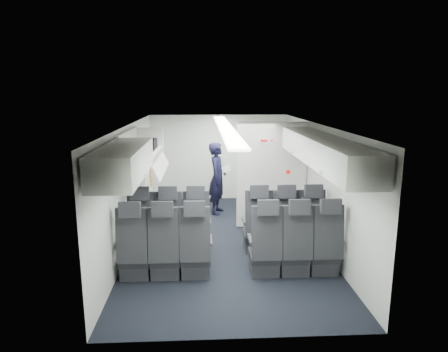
{
  "coord_description": "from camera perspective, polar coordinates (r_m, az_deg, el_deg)",
  "views": [
    {
      "loc": [
        -0.39,
        -7.0,
        2.74
      ],
      "look_at": [
        0.0,
        0.4,
        1.15
      ],
      "focal_mm": 32.0,
      "sensor_mm": 36.0,
      "label": 1
    }
  ],
  "objects": [
    {
      "name": "galley_unit",
      "position": [
        9.97,
        4.76,
        1.73
      ],
      "size": [
        0.85,
        0.52,
        1.9
      ],
      "color": "#939399",
      "rests_on": "cabin_shell"
    },
    {
      "name": "overhead_bin_left_rear",
      "position": [
        5.17,
        -14.24,
        1.95
      ],
      "size": [
        0.53,
        1.8,
        0.4
      ],
      "color": "white",
      "rests_on": "cabin_shell"
    },
    {
      "name": "overhead_bin_left_front_open",
      "position": [
        6.9,
        -11.78,
        3.51
      ],
      "size": [
        0.64,
        1.7,
        0.72
      ],
      "color": "#9E9E93",
      "rests_on": "cabin_shell"
    },
    {
      "name": "overhead_bin_right_rear",
      "position": [
        5.38,
        16.48,
        2.21
      ],
      "size": [
        0.53,
        1.8,
        0.4
      ],
      "color": "white",
      "rests_on": "cabin_shell"
    },
    {
      "name": "papers",
      "position": [
        8.89,
        0.28,
        1.03
      ],
      "size": [
        0.19,
        0.07,
        0.13
      ],
      "primitive_type": "cube",
      "rotation": [
        0.0,
        0.0,
        0.26
      ],
      "color": "white",
      "rests_on": "flight_attendant"
    },
    {
      "name": "bulkhead_partition",
      "position": [
        8.09,
        6.8,
        0.16
      ],
      "size": [
        1.4,
        0.15,
        2.13
      ],
      "color": "silver",
      "rests_on": "cabin_shell"
    },
    {
      "name": "seat_row_front",
      "position": [
        6.88,
        0.41,
        -7.73
      ],
      "size": [
        3.33,
        0.56,
        1.24
      ],
      "color": "black",
      "rests_on": "cabin_shell"
    },
    {
      "name": "carry_on_bag",
      "position": [
        7.19,
        -11.28,
        4.29
      ],
      "size": [
        0.43,
        0.32,
        0.24
      ],
      "primitive_type": "cube",
      "rotation": [
        0.0,
        0.0,
        -0.1
      ],
      "color": "black",
      "rests_on": "overhead_bin_left_front_open"
    },
    {
      "name": "cabin_shell",
      "position": [
        7.19,
        0.17,
        -0.87
      ],
      "size": [
        3.41,
        6.01,
        2.16
      ],
      "color": "black",
      "rests_on": "ground"
    },
    {
      "name": "seat_row_mid",
      "position": [
        6.05,
        0.93,
        -10.62
      ],
      "size": [
        3.33,
        0.56,
        1.24
      ],
      "color": "black",
      "rests_on": "cabin_shell"
    },
    {
      "name": "overhead_bin_right_front",
      "position": [
        7.03,
        11.79,
        4.68
      ],
      "size": [
        0.53,
        1.7,
        0.4
      ],
      "color": "white",
      "rests_on": "cabin_shell"
    },
    {
      "name": "boarding_door",
      "position": [
        8.82,
        -11.1,
        0.21
      ],
      "size": [
        0.12,
        1.27,
        1.86
      ],
      "color": "silver",
      "rests_on": "cabin_shell"
    },
    {
      "name": "flight_attendant",
      "position": [
        8.98,
        -0.95,
        -0.3
      ],
      "size": [
        0.52,
        0.67,
        1.62
      ],
      "primitive_type": "imported",
      "rotation": [
        0.0,
        0.0,
        1.32
      ],
      "color": "black",
      "rests_on": "ground"
    }
  ]
}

